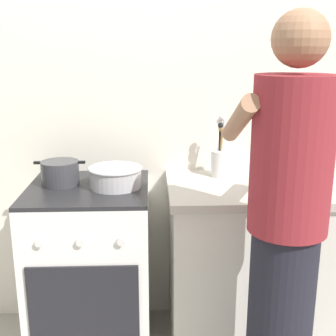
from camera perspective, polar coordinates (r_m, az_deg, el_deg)
back_wall at (r=2.52m, az=3.09°, el=7.79°), size 3.20×0.10×2.50m
countertop at (r=2.48m, az=11.84°, el=-11.99°), size 1.00×0.60×0.90m
stove_range at (r=2.43m, az=-9.71°, el=-12.54°), size 0.60×0.62×0.90m
pot at (r=2.31m, az=-13.59°, el=-0.62°), size 0.25×0.19×0.12m
mixing_bowl at (r=2.22m, az=-6.73°, el=-1.03°), size 0.27×0.27×0.10m
utensil_crock at (r=2.40m, az=6.68°, el=1.13°), size 0.10×0.10×0.33m
oil_bottle at (r=2.39m, az=16.61°, el=0.72°), size 0.07×0.07×0.24m
person at (r=1.79m, az=14.73°, el=-8.73°), size 0.41×0.50×1.70m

